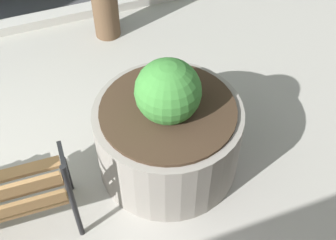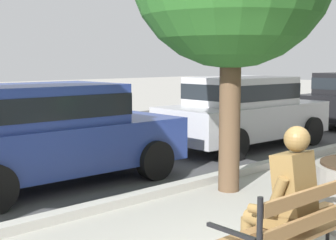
# 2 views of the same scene
# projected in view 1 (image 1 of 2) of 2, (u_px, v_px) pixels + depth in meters

# --- Properties ---
(concrete_planter) EXTENTS (1.29, 1.29, 1.21)m
(concrete_planter) POSITION_uv_depth(u_px,v_px,m) (168.00, 132.00, 3.94)
(concrete_planter) COLOR gray
(concrete_planter) RESTS_ON ground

